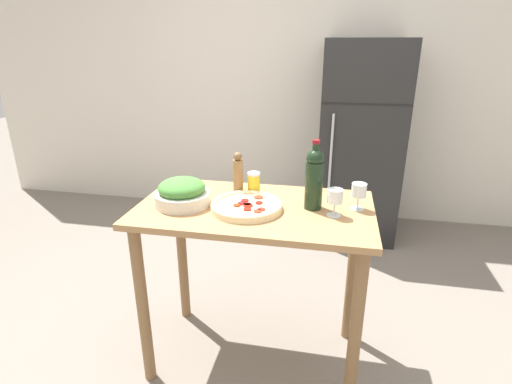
{
  "coord_description": "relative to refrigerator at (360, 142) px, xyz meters",
  "views": [
    {
      "loc": [
        0.35,
        -1.7,
        1.61
      ],
      "look_at": [
        0.0,
        0.03,
        0.94
      ],
      "focal_mm": 28.0,
      "sensor_mm": 36.0,
      "label": 1
    }
  ],
  "objects": [
    {
      "name": "salad_bowl",
      "position": [
        -0.9,
        -1.75,
        0.13
      ],
      "size": [
        0.26,
        0.26,
        0.13
      ],
      "color": "silver",
      "rests_on": "prep_counter"
    },
    {
      "name": "ground_plane",
      "position": [
        -0.56,
        -1.7,
        -0.82
      ],
      "size": [
        14.0,
        14.0,
        0.0
      ],
      "primitive_type": "plane",
      "color": "slate"
    },
    {
      "name": "pepper_mill",
      "position": [
        -0.67,
        -1.56,
        0.17
      ],
      "size": [
        0.05,
        0.05,
        0.22
      ],
      "color": "olive",
      "rests_on": "prep_counter"
    },
    {
      "name": "wine_bottle",
      "position": [
        -0.29,
        -1.67,
        0.22
      ],
      "size": [
        0.08,
        0.08,
        0.32
      ],
      "color": "black",
      "rests_on": "prep_counter"
    },
    {
      "name": "wine_glass_near",
      "position": [
        -0.19,
        -1.74,
        0.15
      ],
      "size": [
        0.07,
        0.07,
        0.13
      ],
      "color": "silver",
      "rests_on": "prep_counter"
    },
    {
      "name": "wine_glass_far",
      "position": [
        -0.09,
        -1.64,
        0.15
      ],
      "size": [
        0.07,
        0.07,
        0.13
      ],
      "color": "silver",
      "rests_on": "prep_counter"
    },
    {
      "name": "prep_counter",
      "position": [
        -0.56,
        -1.7,
        -0.1
      ],
      "size": [
        1.1,
        0.63,
        0.88
      ],
      "color": "#A87A4C",
      "rests_on": "ground_plane"
    },
    {
      "name": "wall_back",
      "position": [
        -0.56,
        0.38,
        0.49
      ],
      "size": [
        6.4,
        0.08,
        2.6
      ],
      "color": "silver",
      "rests_on": "ground_plane"
    },
    {
      "name": "homemade_pizza",
      "position": [
        -0.59,
        -1.75,
        0.08
      ],
      "size": [
        0.33,
        0.33,
        0.04
      ],
      "color": "beige",
      "rests_on": "prep_counter"
    },
    {
      "name": "refrigerator",
      "position": [
        0.0,
        0.0,
        0.0
      ],
      "size": [
        0.66,
        0.68,
        1.64
      ],
      "color": "black",
      "rests_on": "ground_plane"
    },
    {
      "name": "salt_canister",
      "position": [
        -0.59,
        -1.55,
        0.13
      ],
      "size": [
        0.06,
        0.06,
        0.12
      ],
      "color": "yellow",
      "rests_on": "prep_counter"
    }
  ]
}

